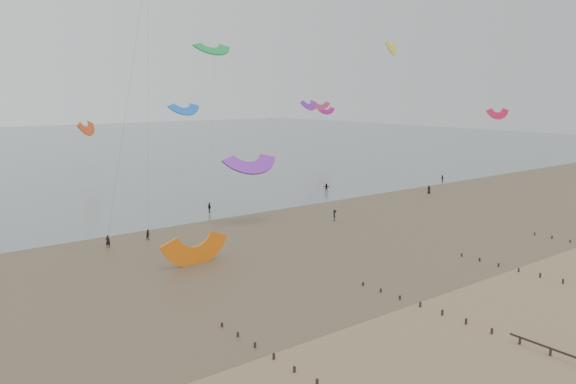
{
  "coord_description": "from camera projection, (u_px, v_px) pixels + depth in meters",
  "views": [
    {
      "loc": [
        -38.59,
        -29.4,
        20.92
      ],
      "look_at": [
        5.99,
        28.0,
        8.0
      ],
      "focal_mm": 35.0,
      "sensor_mm": 36.0,
      "label": 1
    }
  ],
  "objects": [
    {
      "name": "sea_and_shore",
      "position": [
        198.0,
        253.0,
        74.12
      ],
      "size": [
        500.0,
        665.0,
        0.03
      ],
      "color": "#475654",
      "rests_on": "ground"
    },
    {
      "name": "ground",
      "position": [
        428.0,
        331.0,
        49.83
      ],
      "size": [
        500.0,
        500.0,
        0.0
      ],
      "primitive_type": "plane",
      "color": "brown",
      "rests_on": "ground"
    },
    {
      "name": "kitesurfer_lead",
      "position": [
        108.0,
        241.0,
        76.41
      ],
      "size": [
        0.78,
        0.72,
        1.79
      ],
      "primitive_type": "imported",
      "rotation": [
        0.0,
        0.0,
        2.55
      ],
      "color": "black",
      "rests_on": "ground"
    },
    {
      "name": "grounded_kite",
      "position": [
        196.0,
        264.0,
        69.35
      ],
      "size": [
        7.83,
        6.2,
        4.21
      ],
      "primitive_type": null,
      "rotation": [
        1.54,
        0.0,
        0.03
      ],
      "color": "orange",
      "rests_on": "ground"
    },
    {
      "name": "kitesurfers",
      "position": [
        319.0,
        201.0,
        105.42
      ],
      "size": [
        115.98,
        23.28,
        1.85
      ],
      "color": "black",
      "rests_on": "ground"
    },
    {
      "name": "kites_airborne",
      "position": [
        47.0,
        81.0,
        116.07
      ],
      "size": [
        249.16,
        124.56,
        39.06
      ],
      "color": "#A80F6D",
      "rests_on": "ground"
    }
  ]
}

